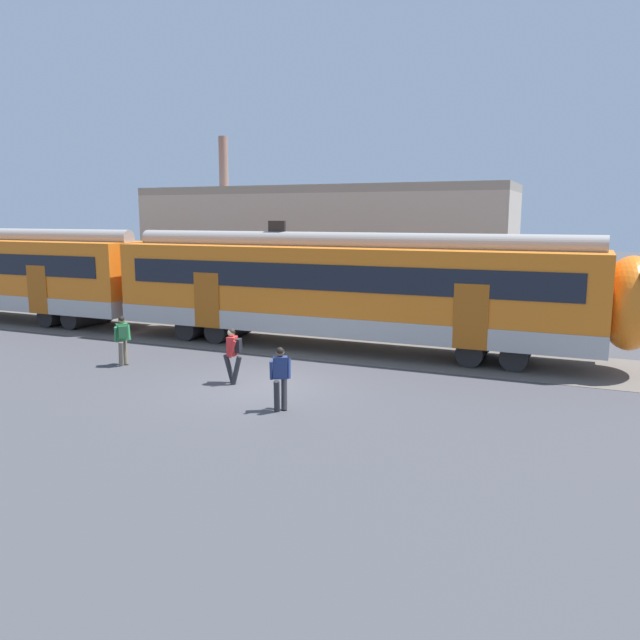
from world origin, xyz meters
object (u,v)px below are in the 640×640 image
Objects in this scene: pedestrian_green at (122,336)px; pedestrian_red at (233,351)px; commuter_train at (155,280)px; pedestrian_navy at (280,374)px.

pedestrian_green is 4.56m from pedestrian_red.
commuter_train reaches higher than pedestrian_red.
commuter_train is 9.49m from pedestrian_red.
pedestrian_navy is (2.47, -1.79, -0.03)m from pedestrian_red.
pedestrian_navy is at bearing -18.07° from pedestrian_green.
pedestrian_navy is at bearing -35.93° from pedestrian_red.
pedestrian_red and pedestrian_navy have the same top height.
pedestrian_red is (7.35, -5.88, -1.26)m from commuter_train.
commuter_train reaches higher than pedestrian_green.
pedestrian_navy is (7.00, -2.28, -0.03)m from pedestrian_green.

